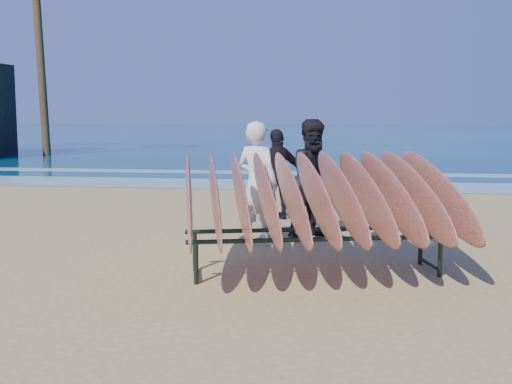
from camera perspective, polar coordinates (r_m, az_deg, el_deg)
ground at (r=7.85m, az=-0.85°, el=-7.62°), size 120.00×120.00×0.00m
ocean at (r=62.54m, az=7.18°, el=5.22°), size 160.00×160.00×0.00m
foam_near at (r=17.65m, az=4.30°, el=0.62°), size 160.00×160.00×0.00m
foam_far at (r=21.13m, az=4.96°, el=1.67°), size 160.00×160.00×0.00m
surfboard_rack at (r=7.89m, az=5.34°, el=-0.35°), size 3.80×3.56×1.63m
person_white at (r=9.65m, az=0.11°, el=0.78°), size 0.81×0.70×1.87m
person_dark_a at (r=10.20m, az=5.27°, el=1.16°), size 1.16×1.14×1.89m
person_dark_b at (r=11.93m, az=1.94°, el=1.56°), size 1.04×0.92×1.69m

